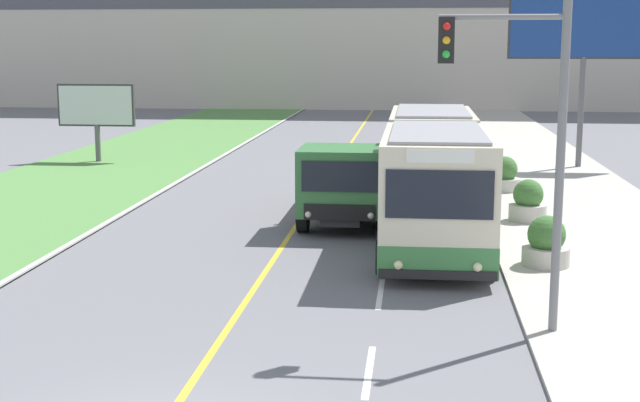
{
  "coord_description": "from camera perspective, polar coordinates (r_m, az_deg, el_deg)",
  "views": [
    {
      "loc": [
        3.43,
        -10.59,
        5.26
      ],
      "look_at": [
        1.1,
        11.1,
        1.4
      ],
      "focal_mm": 50.0,
      "sensor_mm": 36.0,
      "label": 1
    }
  ],
  "objects": [
    {
      "name": "billboard_small",
      "position": [
        41.21,
        -14.13,
        5.82
      ],
      "size": [
        3.49,
        0.24,
        3.5
      ],
      "color": "#59595B",
      "rests_on": "ground_plane"
    },
    {
      "name": "traffic_light_mast",
      "position": [
        16.2,
        13.03,
        4.91
      ],
      "size": [
        2.28,
        0.32,
        6.12
      ],
      "color": "slate",
      "rests_on": "ground_plane"
    },
    {
      "name": "planter_round_second",
      "position": [
        27.05,
        13.17,
        -0.11
      ],
      "size": [
        1.11,
        1.11,
        1.24
      ],
      "color": "#B7B2A8",
      "rests_on": "sidewalk_right"
    },
    {
      "name": "dump_truck",
      "position": [
        25.94,
        1.63,
        1.06
      ],
      "size": [
        2.53,
        6.32,
        2.39
      ],
      "color": "black",
      "rests_on": "ground_plane"
    },
    {
      "name": "city_bus",
      "position": [
        25.37,
        7.27,
        1.72
      ],
      "size": [
        2.74,
        13.02,
        3.2
      ],
      "color": "beige",
      "rests_on": "ground_plane"
    },
    {
      "name": "billboard_large",
      "position": [
        39.35,
        16.61,
        10.66
      ],
      "size": [
        6.3,
        0.24,
        7.76
      ],
      "color": "#59595B",
      "rests_on": "ground_plane"
    },
    {
      "name": "planter_round_third",
      "position": [
        32.41,
        11.7,
        1.59
      ],
      "size": [
        1.17,
        1.17,
        1.24
      ],
      "color": "#B7B2A8",
      "rests_on": "sidewalk_right"
    },
    {
      "name": "planter_round_near",
      "position": [
        21.7,
        14.27,
        -2.68
      ],
      "size": [
        1.12,
        1.12,
        1.2
      ],
      "color": "#B7B2A8",
      "rests_on": "sidewalk_right"
    }
  ]
}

